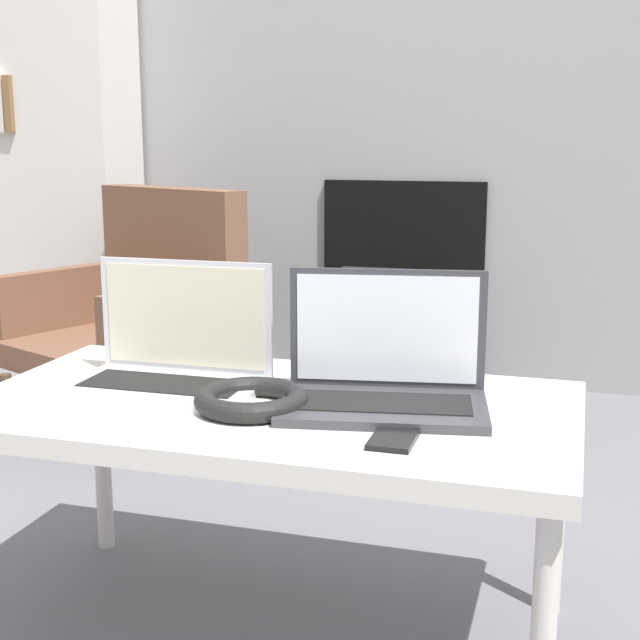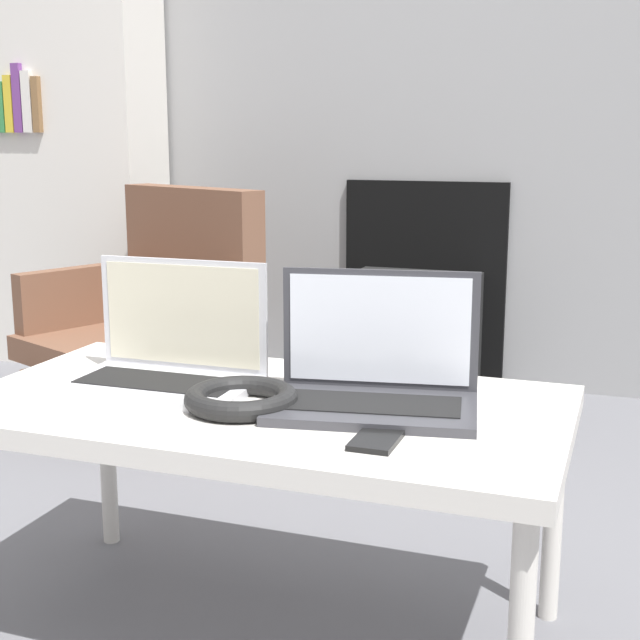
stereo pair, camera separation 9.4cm
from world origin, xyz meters
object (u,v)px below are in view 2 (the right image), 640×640
Objects in this scene: phone at (378,438)px; armchair at (160,303)px; tv at (408,337)px; laptop_right at (375,377)px; headphones at (241,398)px; laptop_left at (168,357)px.

armchair is (-1.13, 1.32, -0.10)m from phone.
armchair is at bearing -150.10° from tv.
laptop_right is 1.94× the size of headphones.
headphones is (0.19, -0.09, -0.03)m from laptop_left.
tv is at bearing 52.94° from armchair.
headphones reaches higher than phone.
phone is (0.45, -0.17, -0.05)m from laptop_left.
phone is at bearing -16.88° from headphones.
tv is (-0.33, 1.58, -0.30)m from laptop_right.
headphones is at bearing -85.83° from tv.
laptop_left is at bearing -92.47° from tv.
headphones is (-0.21, -0.09, -0.03)m from laptop_right.
laptop_left is 0.40m from laptop_right.
laptop_right is 1.58m from armchair.
laptop_right is (0.40, -0.00, 0.00)m from laptop_left.
laptop_left is at bearing -36.45° from armchair.
laptop_right is at bearing -0.72° from laptop_left.
tv is 0.56× the size of armchair.
headphones is 1.69m from tv.
laptop_left is 1.34m from armchair.
phone is 0.15× the size of armchair.
laptop_left reaches higher than phone.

